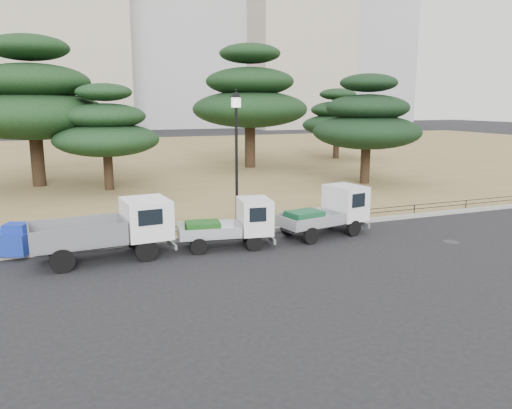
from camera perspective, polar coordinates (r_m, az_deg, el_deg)
name	(u,v)px	position (r m, az deg, el deg)	size (l,w,h in m)	color
ground	(277,252)	(17.30, 2.45, -5.46)	(220.00, 220.00, 0.00)	black
lawn	(140,159)	(46.47, -13.13, 5.06)	(120.00, 56.00, 0.15)	olive
curb	(250,232)	(19.59, -0.65, -3.17)	(120.00, 0.25, 0.16)	gray
truck_large	(111,228)	(16.97, -16.24, -2.54)	(4.48, 2.04, 1.91)	black
truck_kei_front	(233,224)	(17.66, -2.68, -2.21)	(3.42, 1.82, 1.73)	black
truck_kei_rear	(328,211)	(19.50, 8.25, -0.79)	(3.78, 2.14, 1.86)	black
street_lamp	(236,138)	(19.12, -2.26, 7.63)	(0.48, 0.48, 5.33)	black
pipe_fence	(249,222)	(19.64, -0.81, -2.06)	(38.00, 0.04, 0.40)	black
tarp_pile	(9,241)	(18.54, -26.42, -3.75)	(1.81, 1.58, 1.00)	#1530A8
manhole	(451,242)	(19.86, 21.38, -4.00)	(0.60, 0.60, 0.01)	#2D2D30
pine_west_near	(32,100)	(32.44, -24.19, 10.79)	(8.76, 8.76, 8.76)	black
pine_center_left	(106,129)	(29.63, -16.76, 8.25)	(5.89, 5.89, 5.99)	black
pine_center_right	(250,97)	(38.64, -0.70, 12.20)	(8.73, 8.73, 9.27)	black
pine_east_near	(367,121)	(31.51, 12.58, 9.31)	(6.58, 6.58, 6.65)	black
pine_east_far	(337,118)	(45.74, 9.25, 9.70)	(6.17, 6.17, 6.19)	black
tower_east	(294,8)	(109.43, 4.39, 21.44)	(20.00, 18.00, 48.00)	#AAA08C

